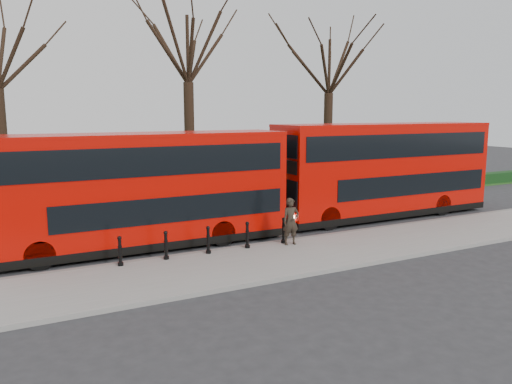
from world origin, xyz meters
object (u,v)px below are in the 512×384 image
bollard_row (208,240)px  bus_lead (145,191)px  bus_rear (384,170)px  pedestrian (291,221)px

bollard_row → bus_lead: size_ratio=0.58×
bollard_row → bus_rear: bearing=14.0°
bollard_row → pedestrian: size_ratio=3.55×
bus_lead → bollard_row: bearing=-54.9°
pedestrian → bus_rear: bearing=29.7°
bollard_row → bus_lead: (-1.70, 2.41, 1.66)m
bus_lead → pedestrian: 5.92m
bollard_row → pedestrian: bearing=-5.4°
bus_lead → bus_rear: 12.55m
bollard_row → pedestrian: (3.41, -0.32, 0.44)m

